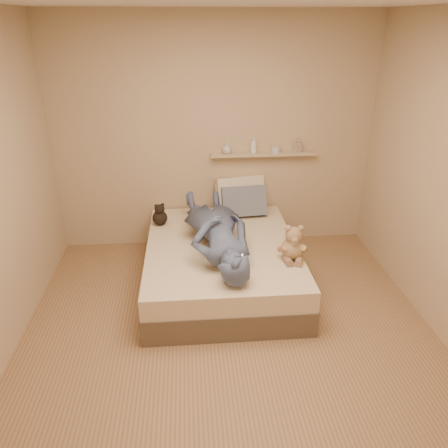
{
  "coord_description": "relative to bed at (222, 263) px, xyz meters",
  "views": [
    {
      "loc": [
        -0.3,
        -2.92,
        2.48
      ],
      "look_at": [
        0.0,
        0.65,
        0.8
      ],
      "focal_mm": 35.0,
      "sensor_mm": 36.0,
      "label": 1
    }
  ],
  "objects": [
    {
      "name": "room",
      "position": [
        0.0,
        -0.93,
        1.08
      ],
      "size": [
        3.8,
        3.8,
        3.8
      ],
      "color": "#93704C",
      "rests_on": "ground"
    },
    {
      "name": "bed",
      "position": [
        0.0,
        0.0,
        0.0
      ],
      "size": [
        1.5,
        1.9,
        0.45
      ],
      "color": "brown",
      "rests_on": "floor"
    },
    {
      "name": "game_console",
      "position": [
        0.06,
        -0.51,
        0.39
      ],
      "size": [
        0.2,
        0.14,
        0.06
      ],
      "color": "silver",
      "rests_on": "bed"
    },
    {
      "name": "teddy_bear",
      "position": [
        0.63,
        -0.37,
        0.37
      ],
      "size": [
        0.29,
        0.28,
        0.36
      ],
      "color": "tan",
      "rests_on": "bed"
    },
    {
      "name": "dark_plush",
      "position": [
        -0.63,
        0.51,
        0.33
      ],
      "size": [
        0.16,
        0.16,
        0.25
      ],
      "color": "black",
      "rests_on": "bed"
    },
    {
      "name": "pillow_cream",
      "position": [
        0.28,
        0.83,
        0.43
      ],
      "size": [
        0.6,
        0.39,
        0.43
      ],
      "primitive_type": "cube",
      "rotation": [
        -0.35,
        0.0,
        0.2
      ],
      "color": "beige",
      "rests_on": "bed"
    },
    {
      "name": "pillow_grey",
      "position": [
        0.31,
        0.69,
        0.4
      ],
      "size": [
        0.52,
        0.3,
        0.37
      ],
      "primitive_type": "cube",
      "rotation": [
        -0.39,
        0.0,
        0.09
      ],
      "color": "slate",
      "rests_on": "bed"
    },
    {
      "name": "person",
      "position": [
        -0.05,
        -0.08,
        0.42
      ],
      "size": [
        0.8,
        1.68,
        0.39
      ],
      "primitive_type": "imported",
      "rotation": [
        0.0,
        0.0,
        3.28
      ],
      "color": "#4B5276",
      "rests_on": "bed"
    },
    {
      "name": "wall_shelf",
      "position": [
        0.55,
        0.91,
        0.88
      ],
      "size": [
        1.2,
        0.12,
        0.03
      ],
      "primitive_type": "cube",
      "color": "tan",
      "rests_on": "wall_back"
    },
    {
      "name": "shelf_bottles",
      "position": [
        0.49,
        0.91,
        0.96
      ],
      "size": [
        0.92,
        0.13,
        0.18
      ],
      "color": "#B9BEC3",
      "rests_on": "wall_shelf"
    }
  ]
}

